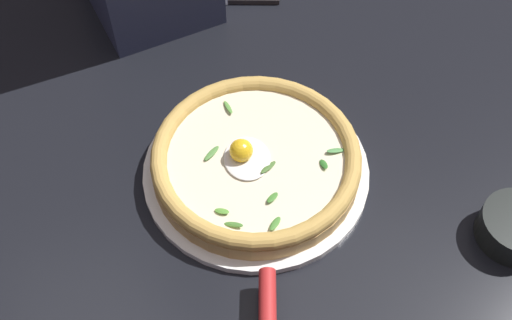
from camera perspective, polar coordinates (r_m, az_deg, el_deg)
ground_plane at (r=0.95m, az=-1.69°, el=0.42°), size 2.40×2.40×0.03m
pizza_plate at (r=0.91m, az=-0.00°, el=-0.96°), size 0.33×0.33×0.01m
pizza at (r=0.88m, az=-0.01°, el=0.08°), size 0.30×0.30×0.06m
pizza_cutter at (r=0.76m, az=1.21°, el=-14.52°), size 0.15×0.04×0.07m
table_knife at (r=1.17m, az=-1.73°, el=14.66°), size 0.05×0.22×0.01m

